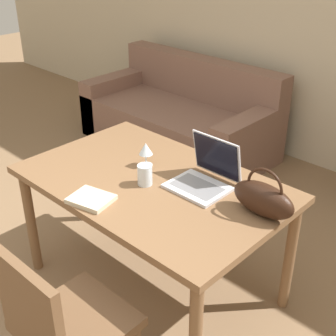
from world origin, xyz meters
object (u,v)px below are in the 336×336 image
at_px(chair, 61,323).
at_px(wine_glass, 146,150).
at_px(couch, 180,119).
at_px(laptop, 207,173).
at_px(drinking_glass, 145,175).
at_px(handbag, 263,199).

distance_m(chair, wine_glass, 1.06).
height_order(chair, couch, chair).
bearing_deg(laptop, chair, -88.21).
bearing_deg(wine_glass, drinking_glass, -45.61).
relative_size(laptop, handbag, 0.94).
distance_m(couch, drinking_glass, 2.10).
height_order(couch, laptop, laptop).
bearing_deg(couch, drinking_glass, -53.34).
bearing_deg(drinking_glass, laptop, 43.77).
relative_size(wine_glass, handbag, 0.44).
bearing_deg(chair, laptop, 91.40).
xyz_separation_m(chair, drinking_glass, (-0.27, 0.76, 0.31)).
xyz_separation_m(chair, laptop, (-0.03, 0.98, 0.32)).
height_order(couch, handbag, handbag).
bearing_deg(drinking_glass, handbag, 17.05).
relative_size(chair, couch, 0.47).
relative_size(chair, handbag, 2.67).
xyz_separation_m(couch, laptop, (1.45, -1.41, 0.52)).
xyz_separation_m(couch, drinking_glass, (1.22, -1.64, 0.51)).
xyz_separation_m(laptop, handbag, (0.38, -0.04, 0.02)).
distance_m(laptop, handbag, 0.38).
bearing_deg(couch, wine_glass, -54.23).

